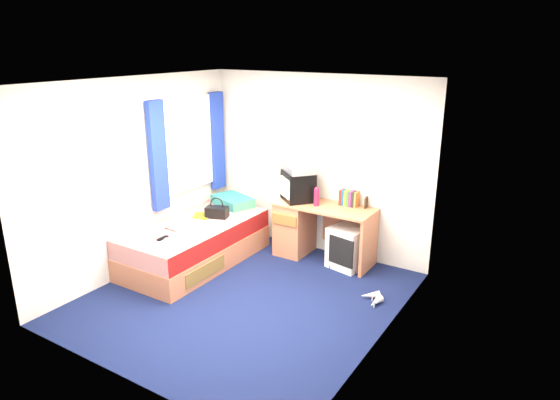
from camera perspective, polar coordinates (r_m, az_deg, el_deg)
The scene contains 20 objects.
ground at distance 5.79m, azimuth -4.11°, elevation -11.06°, with size 3.40×3.40×0.00m, color #0C1438.
room_shell at distance 5.25m, azimuth -4.46°, elevation 2.96°, with size 3.40×3.40×3.40m.
bed at distance 6.62m, azimuth -9.64°, elevation -4.90°, with size 1.01×2.00×0.54m.
pillow at distance 7.15m, azimuth -5.42°, elevation -0.12°, with size 0.59×0.38×0.13m, color #18529F.
desk at distance 6.72m, azimuth 3.05°, elevation -3.03°, with size 1.30×0.55×0.75m.
storage_cube at distance 6.47m, azimuth 7.81°, elevation -5.36°, with size 0.43×0.43×0.53m, color silver.
crt_tv at distance 6.62m, azimuth 2.06°, elevation 1.59°, with size 0.54×0.54×0.40m.
vcr at distance 6.56m, azimuth 2.12°, elevation 3.64°, with size 0.47×0.34×0.09m, color #ABACAD.
book_row at distance 6.50m, azimuth 7.91°, elevation 0.22°, with size 0.24×0.13×0.20m.
picture_frame at distance 6.46m, azimuth 9.81°, elevation -0.26°, with size 0.02×0.12×0.14m, color black.
pink_water_bottle at distance 6.44m, azimuth 4.20°, elevation 0.30°, with size 0.07×0.07×0.22m, color #C31B3E.
aerosol_can at distance 6.50m, azimuth 4.16°, elevation 0.24°, with size 0.05×0.05×0.18m, color silver.
handbag at distance 6.68m, azimuth -7.21°, elevation -1.32°, with size 0.33×0.25×0.28m.
towel at distance 6.26m, azimuth -9.81°, elevation -3.06°, with size 0.31×0.26×0.10m, color silver.
magazine at distance 6.76m, azimuth -8.98°, elevation -1.82°, with size 0.21×0.28×0.01m, color #CACD16.
water_bottle at distance 6.37m, azimuth -12.33°, elevation -3.02°, with size 0.07×0.07×0.20m, color silver.
colour_swatch_fan at distance 6.19m, azimuth -13.43°, elevation -4.00°, with size 0.22×0.06×0.01m, color #FFF038.
remote_control at distance 6.11m, azimuth -13.27°, elevation -4.26°, with size 0.05×0.16×0.02m, color black.
window_assembly at distance 6.90m, azimuth -10.41°, elevation 6.00°, with size 0.11×1.42×1.40m.
white_heels at distance 5.77m, azimuth 10.54°, elevation -11.02°, with size 0.28×0.33×0.09m.
Camera 1 is at (3.03, -4.07, 2.79)m, focal length 32.00 mm.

